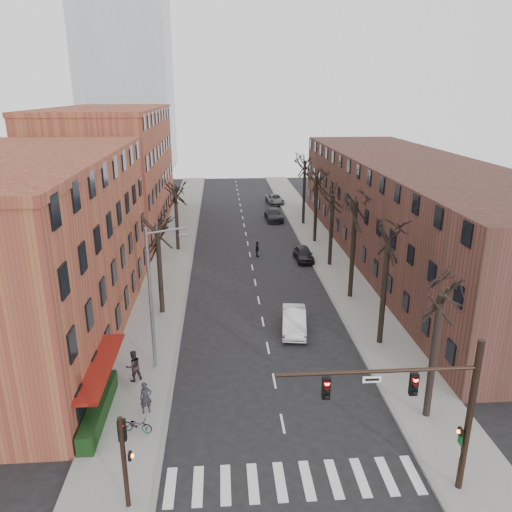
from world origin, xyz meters
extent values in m
plane|color=black|center=(0.00, 0.00, 0.00)|extent=(160.00, 160.00, 0.00)
cube|color=gray|center=(-8.00, 35.00, 0.07)|extent=(4.00, 90.00, 0.15)
cube|color=gray|center=(8.00, 35.00, 0.07)|extent=(4.00, 90.00, 0.15)
cube|color=brown|center=(-16.00, 15.00, 6.00)|extent=(12.00, 26.00, 12.00)
cube|color=brown|center=(-16.00, 44.00, 7.00)|extent=(12.00, 28.00, 14.00)
cube|color=#502C25|center=(16.00, 30.00, 5.00)|extent=(12.00, 50.00, 10.00)
cube|color=#B2B7BF|center=(-22.00, 95.00, 30.00)|extent=(18.00, 18.00, 60.00)
cube|color=maroon|center=(-9.40, 6.00, 0.00)|extent=(1.20, 7.00, 0.15)
cube|color=black|center=(-9.50, 5.00, 0.65)|extent=(0.80, 6.00, 1.00)
cylinder|color=black|center=(7.00, -1.00, 3.60)|extent=(0.28, 0.28, 7.20)
cylinder|color=black|center=(3.00, -1.00, 6.00)|extent=(8.00, 0.16, 0.16)
cube|color=black|center=(4.50, -1.00, 5.35)|extent=(0.32, 0.22, 0.95)
cube|color=black|center=(1.00, -1.00, 5.35)|extent=(0.32, 0.22, 0.95)
cube|color=silver|center=(2.80, -1.00, 5.65)|extent=(0.75, 0.04, 0.28)
cube|color=black|center=(6.72, -1.00, 3.00)|extent=(0.12, 0.30, 0.30)
cylinder|color=black|center=(-7.00, -1.00, 2.20)|extent=(0.20, 0.20, 4.40)
cube|color=black|center=(-7.00, -0.82, 3.70)|extent=(0.32, 0.22, 0.95)
cube|color=black|center=(-6.75, -1.00, 2.60)|extent=(0.12, 0.30, 0.30)
cylinder|color=slate|center=(-7.20, 10.00, 4.50)|extent=(0.20, 0.20, 9.00)
cylinder|color=slate|center=(-6.10, 10.00, 8.80)|extent=(2.39, 0.12, 0.46)
cube|color=slate|center=(-5.10, 10.00, 8.50)|extent=(0.50, 0.22, 0.14)
imported|color=silver|center=(2.10, 14.38, 0.77)|extent=(2.21, 4.86, 1.55)
imported|color=black|center=(5.30, 29.76, 0.70)|extent=(1.81, 4.18, 1.40)
imported|color=#21222A|center=(4.05, 46.42, 0.74)|extent=(2.29, 5.19, 1.48)
imported|color=#5A5C62|center=(5.30, 56.53, 0.68)|extent=(2.62, 5.02, 1.35)
imported|color=#22212A|center=(-7.09, 5.29, 1.03)|extent=(0.75, 0.62, 1.75)
imported|color=black|center=(-8.23, 8.43, 1.11)|extent=(1.18, 1.12, 1.91)
imported|color=black|center=(0.72, 31.21, 0.83)|extent=(0.51, 1.01, 1.66)
imported|color=gray|center=(-7.33, 3.70, 0.56)|extent=(1.63, 0.91, 0.81)
camera|label=1|loc=(-2.94, -17.54, 16.35)|focal=35.00mm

